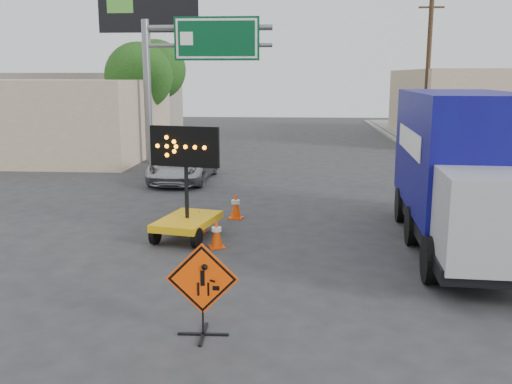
# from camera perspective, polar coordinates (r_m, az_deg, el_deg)

# --- Properties ---
(ground) EXTENTS (100.00, 100.00, 0.00)m
(ground) POSITION_cam_1_polar(r_m,az_deg,el_deg) (10.26, -0.01, -12.59)
(ground) COLOR #2D2D30
(ground) RESTS_ON ground
(curb_right) EXTENTS (0.40, 60.00, 0.12)m
(curb_right) POSITION_cam_1_polar(r_m,az_deg,el_deg) (25.54, 18.82, 1.60)
(curb_right) COLOR gray
(curb_right) RESTS_ON ground
(sidewalk_right) EXTENTS (4.00, 60.00, 0.15)m
(sidewalk_right) POSITION_cam_1_polar(r_m,az_deg,el_deg) (26.22, 23.69, 1.52)
(sidewalk_right) COLOR gray
(sidewalk_right) RESTS_ON ground
(storefront_left_near) EXTENTS (14.00, 10.00, 4.00)m
(storefront_left_near) POSITION_cam_1_polar(r_m,az_deg,el_deg) (32.87, -22.63, 6.83)
(storefront_left_near) COLOR #C7B48F
(storefront_left_near) RESTS_ON ground
(storefront_left_far) EXTENTS (12.00, 10.00, 4.40)m
(storefront_left_far) POSITION_cam_1_polar(r_m,az_deg,el_deg) (46.12, -16.00, 8.62)
(storefront_left_far) COLOR gray
(storefront_left_far) RESTS_ON ground
(building_right_far) EXTENTS (10.00, 14.00, 4.60)m
(building_right_far) POSITION_cam_1_polar(r_m,az_deg,el_deg) (41.27, 21.66, 8.10)
(building_right_far) COLOR #C7B48F
(building_right_far) RESTS_ON ground
(highway_gantry) EXTENTS (6.18, 0.38, 6.90)m
(highway_gantry) POSITION_cam_1_polar(r_m,az_deg,el_deg) (27.78, -6.71, 13.27)
(highway_gantry) COLOR slate
(highway_gantry) RESTS_ON ground
(billboard) EXTENTS (6.10, 0.54, 9.85)m
(billboard) POSITION_cam_1_polar(r_m,az_deg,el_deg) (36.48, -10.71, 16.31)
(billboard) COLOR slate
(billboard) RESTS_ON ground
(utility_pole_far) EXTENTS (1.80, 0.26, 9.00)m
(utility_pole_far) POSITION_cam_1_polar(r_m,az_deg,el_deg) (34.14, 16.82, 11.88)
(utility_pole_far) COLOR #47311E
(utility_pole_far) RESTS_ON ground
(tree_left_near) EXTENTS (3.71, 3.71, 6.03)m
(tree_left_near) POSITION_cam_1_polar(r_m,az_deg,el_deg) (32.51, -11.64, 11.25)
(tree_left_near) COLOR #47311E
(tree_left_near) RESTS_ON ground
(tree_left_far) EXTENTS (4.10, 4.10, 6.66)m
(tree_left_far) POSITION_cam_1_polar(r_m,az_deg,el_deg) (40.51, -9.98, 11.93)
(tree_left_far) COLOR #47311E
(tree_left_far) RESTS_ON ground
(construction_sign) EXTENTS (1.19, 0.84, 1.58)m
(construction_sign) POSITION_cam_1_polar(r_m,az_deg,el_deg) (9.39, -5.39, -9.47)
(construction_sign) COLOR black
(construction_sign) RESTS_ON ground
(arrow_board) EXTENTS (1.84, 2.30, 2.95)m
(arrow_board) POSITION_cam_1_polar(r_m,az_deg,el_deg) (14.98, -6.90, -2.19)
(arrow_board) COLOR #F6B40D
(arrow_board) RESTS_ON ground
(pickup_truck) EXTENTS (2.37, 4.81, 1.31)m
(pickup_truck) POSITION_cam_1_polar(r_m,az_deg,el_deg) (23.30, -7.28, 2.71)
(pickup_truck) COLOR #A4A6AB
(pickup_truck) RESTS_ON ground
(box_truck) EXTENTS (2.94, 8.14, 3.81)m
(box_truck) POSITION_cam_1_polar(r_m,az_deg,el_deg) (14.83, 19.96, 1.26)
(box_truck) COLOR black
(box_truck) RESTS_ON ground
(cone_a) EXTENTS (0.49, 0.49, 0.74)m
(cone_a) POSITION_cam_1_polar(r_m,az_deg,el_deg) (14.18, -3.96, -4.13)
(cone_a) COLOR #FF4705
(cone_a) RESTS_ON ground
(cone_b) EXTENTS (0.40, 0.40, 0.63)m
(cone_b) POSITION_cam_1_polar(r_m,az_deg,el_deg) (15.59, -5.71, -2.93)
(cone_b) COLOR #FF4705
(cone_b) RESTS_ON ground
(cone_c) EXTENTS (0.47, 0.47, 0.80)m
(cone_c) POSITION_cam_1_polar(r_m,az_deg,el_deg) (17.03, -2.04, -1.34)
(cone_c) COLOR #FF4705
(cone_c) RESTS_ON ground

